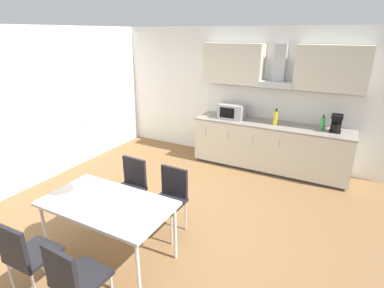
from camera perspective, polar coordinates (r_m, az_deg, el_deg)
ground_plane at (r=4.36m, az=-6.99°, el=-14.33°), size 7.26×8.33×0.02m
wall_back at (r=6.22m, az=7.61°, el=9.41°), size 5.81×0.10×2.58m
wall_left at (r=5.55m, az=-29.20°, el=5.64°), size 0.10×6.67×2.58m
kitchen_counter at (r=5.84m, az=14.48°, el=-0.39°), size 2.85×0.68×0.90m
backsplash_tile at (r=5.92m, az=15.87°, el=7.23°), size 2.83×0.02×0.58m
upper_wall_cabinets at (r=5.66m, az=16.23°, el=14.00°), size 2.83×0.40×0.74m
microwave at (r=5.87m, az=7.65°, el=6.22°), size 0.48×0.35×0.28m
coffee_maker at (r=5.56m, az=25.80°, el=3.61°), size 0.18×0.19×0.30m
bottle_yellow at (r=5.61m, az=15.65°, el=4.83°), size 0.08×0.08×0.30m
bottle_green at (r=5.59m, az=23.62°, el=3.60°), size 0.07×0.07×0.26m
dining_table at (r=3.46m, az=-15.87°, el=-11.33°), size 1.43×0.79×0.74m
chair_near_right at (r=2.95m, az=-21.72°, el=-22.43°), size 0.42×0.42×0.87m
chair_far_right at (r=3.88m, az=-4.12°, el=-9.55°), size 0.41×0.41×0.87m
chair_near_left at (r=3.38m, az=-29.21°, el=-17.56°), size 0.41×0.41×0.87m
chair_far_left at (r=4.22m, az=-11.62°, el=-7.32°), size 0.42×0.42×0.87m
pendant_lamp at (r=3.05m, az=-17.79°, el=5.88°), size 0.32×0.32×0.22m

